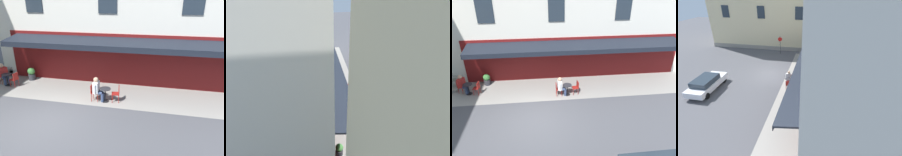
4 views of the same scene
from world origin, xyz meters
TOP-DOWN VIEW (x-y plane):
  - ground_plane at (0.00, 0.00)m, footprint 70.00×70.00m
  - sidewalk_cafe_terrace at (-3.25, -3.40)m, footprint 20.50×3.20m
  - cafe_building_facade at (-4.00, -9.49)m, footprint 20.00×10.70m
  - cafe_table_near_entrance at (-2.11, -2.41)m, footprint 0.60×0.60m
  - cafe_chair_red_near_door at (-1.48, -2.41)m, footprint 0.40×0.40m
  - cafe_chair_red_back_row at (-2.74, -2.51)m, footprint 0.46×0.46m
  - cafe_chair_red_kerbside at (3.84, -3.15)m, footprint 0.45×0.45m
  - seated_companion_in_white at (-1.70, -2.41)m, footprint 0.57×0.69m
  - potted_plant_mid_terrace at (3.50, -4.43)m, footprint 0.47×0.47m
  - parked_car_white at (-4.28, 4.95)m, footprint 4.30×1.80m

SIDE VIEW (x-z plane):
  - ground_plane at x=0.00m, z-range 0.00..0.00m
  - sidewalk_cafe_terrace at x=-3.25m, z-range 0.00..0.01m
  - potted_plant_mid_terrace at x=3.50m, z-range 0.01..0.85m
  - cafe_table_near_entrance at x=-2.11m, z-range 0.12..0.87m
  - cafe_chair_red_near_door at x=-1.48m, z-range 0.09..1.00m
  - cafe_chair_red_back_row at x=-2.74m, z-range 0.09..1.00m
  - cafe_chair_red_kerbside at x=3.84m, z-range 0.09..1.00m
  - parked_car_white at x=-4.28m, z-range 0.05..1.38m
  - seated_companion_in_white at x=-1.70m, z-range 0.04..1.38m
  - cafe_building_facade at x=-4.00m, z-range -0.01..14.99m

